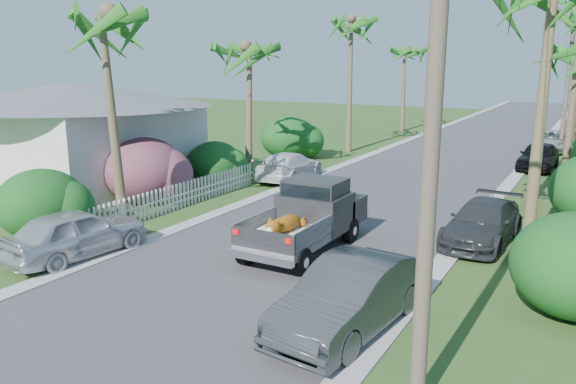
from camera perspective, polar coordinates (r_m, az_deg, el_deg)
The scene contains 24 objects.
ground at distance 13.91m, azimuth -7.51°, elevation -10.20°, with size 120.00×120.00×0.00m, color #2F4E1D.
road at distance 36.42m, azimuth 16.76°, elevation 3.88°, with size 8.00×100.00×0.02m, color #38383A.
curb_left at distance 37.57m, azimuth 10.35°, elevation 4.52°, with size 0.60×100.00×0.06m, color #A5A39E.
curb_right at distance 35.74m, azimuth 23.49°, elevation 3.22°, with size 0.60×100.00×0.06m, color #A5A39E.
pickup_truck at distance 16.81m, azimuth 2.33°, elevation -2.33°, with size 1.98×5.12×2.06m.
parked_car_rn at distance 11.86m, azimuth 6.36°, elevation -10.54°, with size 1.56×4.46×1.47m, color #2D3032.
parked_car_rm at distance 18.34m, azimuth 19.15°, elevation -2.99°, with size 1.76×4.33×1.26m, color #2E3033.
parked_car_rf at distance 31.92m, azimuth 24.10°, elevation 3.33°, with size 1.66×4.13×1.41m, color black.
parked_car_rd at distance 39.03m, azimuth 25.10°, elevation 4.71°, with size 2.09×4.54×1.26m, color #B9BDC1.
parked_car_ln at distance 17.12m, azimuth -20.72°, elevation -3.94°, with size 1.68×4.17×1.42m, color silver.
parked_car_lf at distance 26.60m, azimuth 0.15°, elevation 2.63°, with size 1.83×4.49×1.30m, color silver.
palm_l_a at distance 19.25m, azimuth -18.09°, elevation 16.81°, with size 4.40×4.40×8.20m.
palm_l_b at distance 26.53m, azimuth -4.08°, elevation 14.49°, with size 4.40×4.40×7.40m.
palm_l_c at distance 35.07m, azimuth 6.47°, elevation 16.97°, with size 4.40×4.40×9.20m.
palm_l_d at distance 46.42m, azimuth 11.83°, elevation 13.99°, with size 4.40×4.40×7.70m.
shrub_l_a at distance 19.41m, azimuth -23.81°, elevation -1.07°, with size 2.60×2.86×2.20m, color #13431A.
shrub_l_b at distance 22.83m, azimuth -14.32°, elevation 2.13°, with size 3.00×3.30×2.60m, color #B3196F.
shrub_l_c at distance 25.62m, azimuth -7.48°, elevation 2.90°, with size 2.40×2.64×2.00m, color #13431A.
shrub_l_d at distance 32.56m, azimuth 0.13°, elevation 5.52°, with size 3.20×3.52×2.40m, color #13431A.
picket_fence at distance 21.44m, azimuth -11.62°, elevation -0.61°, with size 0.10×11.00×1.00m, color white.
house_left at distance 27.15m, azimuth -20.98°, elevation 5.11°, with size 9.00×8.00×4.60m.
utility_pole_a at distance 8.49m, azimuth 14.48°, elevation 6.79°, with size 1.60×0.26×9.00m.
utility_pole_b at distance 23.28m, azimuth 24.38°, elevation 9.78°, with size 1.60×0.26×9.00m.
utility_pole_c at distance 38.23m, azimuth 26.59°, elevation 10.41°, with size 1.60×0.26×9.00m.
Camera 1 is at (7.78, -10.16, 5.46)m, focal length 35.00 mm.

